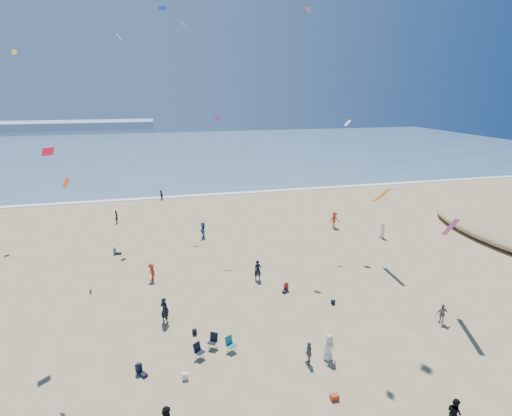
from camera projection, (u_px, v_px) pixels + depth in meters
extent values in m
plane|color=tan|center=(256.00, 415.00, 20.30)|extent=(220.00, 220.00, 0.00)
cube|color=#476B84|center=(172.00, 151.00, 108.73)|extent=(220.00, 100.00, 0.06)
cube|color=white|center=(187.00, 196.00, 62.18)|extent=(220.00, 1.20, 0.08)
cube|color=#7A8EA8|center=(16.00, 126.00, 164.30)|extent=(110.00, 20.00, 3.20)
ellipsoid|color=tan|center=(511.00, 232.00, 44.69)|extent=(10.00, 22.00, 2.20)
imported|color=white|center=(382.00, 230.00, 44.51)|extent=(0.64, 0.92, 1.78)
imported|color=black|center=(161.00, 195.00, 60.02)|extent=(0.89, 0.90, 1.47)
imported|color=white|center=(329.00, 347.00, 24.28)|extent=(0.97, 0.79, 1.71)
imported|color=black|center=(117.00, 217.00, 49.52)|extent=(0.45, 0.62, 1.58)
imported|color=black|center=(165.00, 310.00, 28.13)|extent=(0.84, 0.82, 1.95)
imported|color=gray|center=(442.00, 314.00, 28.12)|extent=(0.93, 0.53, 1.49)
imported|color=black|center=(258.00, 270.00, 34.53)|extent=(0.68, 0.47, 1.81)
imported|color=slate|center=(309.00, 353.00, 23.94)|extent=(0.49, 0.92, 1.49)
imported|color=red|center=(152.00, 272.00, 34.53)|extent=(0.96, 1.14, 1.53)
imported|color=#38679C|center=(203.00, 230.00, 44.69)|extent=(0.93, 1.71, 1.76)
imported|color=black|center=(454.00, 413.00, 19.42)|extent=(0.61, 0.78, 1.60)
imported|color=#C6441C|center=(334.00, 220.00, 47.81)|extent=(1.30, 0.81, 1.94)
cube|color=white|center=(185.00, 376.00, 22.76)|extent=(0.35, 0.20, 0.40)
cube|color=black|center=(195.00, 332.00, 26.95)|extent=(0.30, 0.22, 0.38)
cube|color=red|center=(334.00, 397.00, 21.29)|extent=(0.45, 0.30, 0.30)
cube|color=black|center=(333.00, 302.00, 30.79)|extent=(0.28, 0.18, 0.34)
cube|color=purple|center=(218.00, 118.00, 39.43)|extent=(0.85, 0.60, 0.39)
cube|color=#DE5160|center=(308.00, 9.00, 42.68)|extent=(0.57, 0.57, 0.56)
cube|color=silver|center=(348.00, 123.00, 40.06)|extent=(0.52, 0.60, 0.56)
cube|color=blue|center=(162.00, 8.00, 37.33)|extent=(0.72, 0.42, 0.39)
cube|color=#FFA516|center=(90.00, 146.00, 35.12)|extent=(0.24, 0.86, 0.44)
cube|color=white|center=(119.00, 37.00, 43.62)|extent=(0.53, 0.62, 0.61)
cube|color=#F75816|center=(66.00, 183.00, 22.50)|extent=(0.62, 0.88, 0.52)
cube|color=red|center=(48.00, 151.00, 25.32)|extent=(0.76, 0.70, 0.56)
cube|color=yellow|center=(14.00, 52.00, 44.19)|extent=(0.64, 0.62, 0.45)
cube|color=green|center=(183.00, 24.00, 47.30)|extent=(0.56, 0.54, 0.29)
cube|color=#862491|center=(450.00, 227.00, 28.26)|extent=(0.35, 3.14, 2.21)
cube|color=orange|center=(382.00, 196.00, 36.80)|extent=(0.35, 2.64, 1.87)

